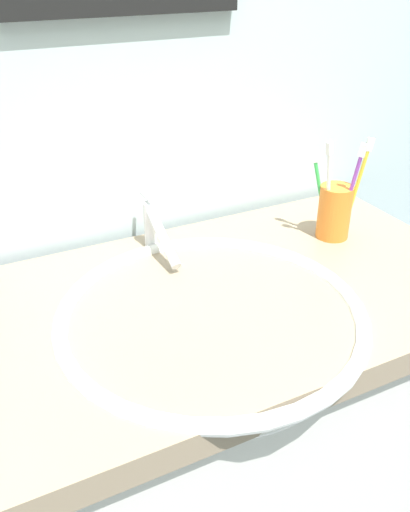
% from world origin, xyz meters
% --- Properties ---
extents(tiled_wall_back, '(2.23, 0.04, 2.40)m').
position_xyz_m(tiled_wall_back, '(0.00, 0.30, 1.20)').
color(tiled_wall_back, silver).
rests_on(tiled_wall_back, ground).
extents(vanity_counter, '(1.03, 0.52, 0.85)m').
position_xyz_m(vanity_counter, '(0.00, 0.00, 0.43)').
color(vanity_counter, silver).
rests_on(vanity_counter, ground).
extents(sink_basin, '(0.49, 0.49, 0.10)m').
position_xyz_m(sink_basin, '(0.00, -0.05, 0.81)').
color(sink_basin, white).
rests_on(sink_basin, vanity_counter).
extents(faucet, '(0.02, 0.17, 0.10)m').
position_xyz_m(faucet, '(0.00, 0.18, 0.89)').
color(faucet, silver).
rests_on(faucet, sink_basin).
extents(toothbrush_cup, '(0.06, 0.06, 0.11)m').
position_xyz_m(toothbrush_cup, '(0.34, 0.08, 0.90)').
color(toothbrush_cup, orange).
rests_on(toothbrush_cup, vanity_counter).
extents(toothbrush_green, '(0.04, 0.04, 0.17)m').
position_xyz_m(toothbrush_green, '(0.32, 0.11, 0.95)').
color(toothbrush_green, green).
rests_on(toothbrush_green, toothbrush_cup).
extents(toothbrush_purple, '(0.03, 0.03, 0.19)m').
position_xyz_m(toothbrush_purple, '(0.35, 0.06, 0.96)').
color(toothbrush_purple, purple).
rests_on(toothbrush_purple, toothbrush_cup).
extents(toothbrush_yellow, '(0.04, 0.02, 0.20)m').
position_xyz_m(toothbrush_yellow, '(0.37, 0.06, 0.96)').
color(toothbrush_yellow, yellow).
rests_on(toothbrush_yellow, toothbrush_cup).
extents(toothbrush_white, '(0.04, 0.02, 0.20)m').
position_xyz_m(toothbrush_white, '(0.31, 0.08, 0.96)').
color(toothbrush_white, white).
rests_on(toothbrush_white, toothbrush_cup).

